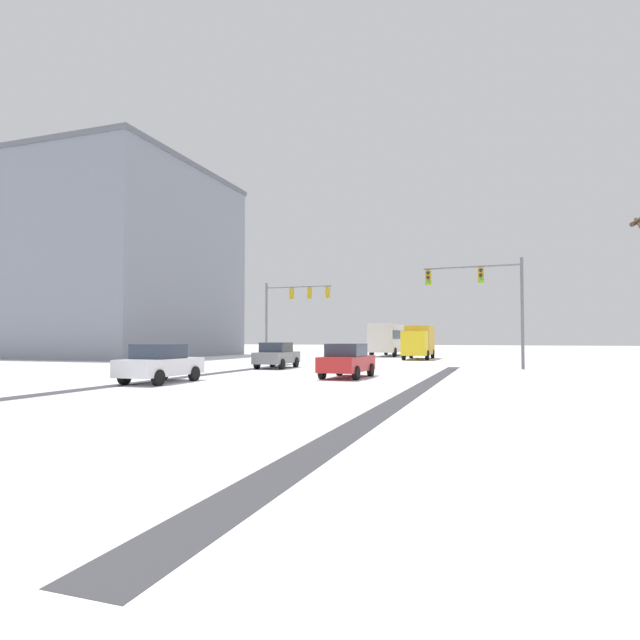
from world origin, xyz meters
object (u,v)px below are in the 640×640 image
Objects in this scene: car_grey_lead at (277,355)px; car_red_second at (347,361)px; car_white_third at (160,363)px; traffic_signal_near_right at (486,291)px; bus_oncoming at (390,337)px; box_truck_delivery at (419,341)px; traffic_signal_far_left at (292,303)px; office_building_far_left_block at (100,265)px.

car_red_second is (6.43, -6.37, 0.00)m from car_grey_lead.
car_red_second is at bearing 38.66° from car_white_third.
traffic_signal_near_right reaches higher than car_grey_lead.
bus_oncoming is 9.57m from box_truck_delivery.
car_white_third is at bearing -82.89° from traffic_signal_far_left.
office_building_far_left_block is (-40.14, 13.65, 5.17)m from traffic_signal_near_right.
box_truck_delivery is at bearing 70.40° from car_grey_lead.
bus_oncoming is (-10.60, 24.60, -2.64)m from traffic_signal_near_right.
car_grey_lead is 32.76m from office_building_far_left_block.
box_truck_delivery is (4.31, -8.53, -0.36)m from bus_oncoming.
car_grey_lead is 1.01× the size of car_red_second.
traffic_signal_far_left is 1.57× the size of car_red_second.
traffic_signal_near_right is at bearing 46.08° from car_white_third.
office_building_far_left_block is at bearing -175.92° from box_truck_delivery.
traffic_signal_near_right is (15.44, -7.92, -0.15)m from traffic_signal_far_left.
traffic_signal_near_right is 17.51m from box_truck_delivery.
bus_oncoming reaches higher than car_white_third.
traffic_signal_near_right reaches higher than car_red_second.
car_grey_lead is 11.67m from car_white_third.
box_truck_delivery is (6.50, 29.35, 0.82)m from car_white_third.
car_red_second is at bearing -44.74° from car_grey_lead.
office_building_far_left_block is at bearing 151.01° from car_grey_lead.
box_truck_delivery is (9.14, 8.15, -3.15)m from traffic_signal_far_left.
traffic_signal_far_left reaches higher than car_grey_lead.
bus_oncoming is at bearing 85.67° from car_grey_lead.
traffic_signal_far_left is 21.73m from car_white_third.
traffic_signal_far_left reaches higher than bus_oncoming.
traffic_signal_near_right is 26.92m from bus_oncoming.
traffic_signal_near_right is at bearing -66.69° from bus_oncoming.
traffic_signal_near_right is at bearing -68.61° from box_truck_delivery.
office_building_far_left_block reaches higher than box_truck_delivery.
traffic_signal_far_left is 0.59× the size of bus_oncoming.
office_building_far_left_block is (-29.54, -10.95, 7.81)m from bus_oncoming.
bus_oncoming is (2.19, 37.88, 1.18)m from car_white_third.
car_red_second is 8.49m from car_white_third.
traffic_signal_far_left is at bearing -138.30° from box_truck_delivery.
traffic_signal_far_left reaches higher than box_truck_delivery.
car_white_third is (2.64, -21.20, -3.97)m from traffic_signal_far_left.
traffic_signal_near_right is 1.56× the size of car_grey_lead.
traffic_signal_near_right is 1.58× the size of car_white_third.
bus_oncoming is (-4.44, 32.58, 1.18)m from car_red_second.
bus_oncoming is at bearing 116.78° from box_truck_delivery.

